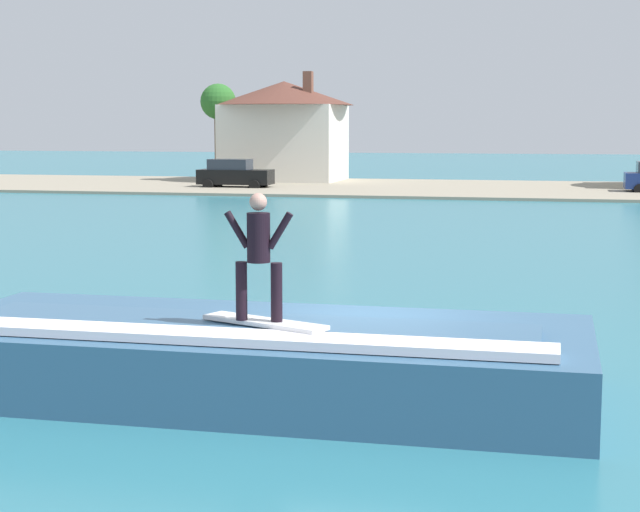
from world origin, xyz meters
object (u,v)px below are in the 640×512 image
at_px(surfer, 259,250).
at_px(house_with_chimney, 284,126).
at_px(wave_crest, 254,358).
at_px(surfboard, 265,322).
at_px(car_near_shore, 234,174).
at_px(tree_short_bushy, 218,106).

bearing_deg(surfer, house_with_chimney, 104.73).
height_order(wave_crest, house_with_chimney, house_with_chimney).
xyz_separation_m(wave_crest, house_with_chimney, (-14.07, 53.87, 3.33)).
distance_m(surfboard, house_with_chimney, 56.35).
bearing_deg(car_near_shore, surfer, -71.71).
relative_size(house_with_chimney, tree_short_bushy, 1.42).
relative_size(surfboard, tree_short_bushy, 0.29).
distance_m(wave_crest, tree_short_bushy, 55.92).
bearing_deg(surfer, car_near_shore, 108.29).
xyz_separation_m(surfboard, house_with_chimney, (-14.38, 54.41, 2.69)).
xyz_separation_m(surfer, car_near_shore, (-15.34, 46.40, -1.25)).
height_order(surfer, house_with_chimney, house_with_chimney).
relative_size(wave_crest, house_with_chimney, 1.00).
bearing_deg(surfboard, house_with_chimney, 104.80).
bearing_deg(house_with_chimney, wave_crest, -75.37).
height_order(house_with_chimney, tree_short_bushy, house_with_chimney).
distance_m(wave_crest, house_with_chimney, 55.78).
relative_size(wave_crest, surfer, 5.43).
bearing_deg(car_near_shore, tree_short_bushy, 115.78).
bearing_deg(surfboard, wave_crest, 120.29).
bearing_deg(surfer, wave_crest, 112.98).
bearing_deg(surfer, surfboard, 44.05).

